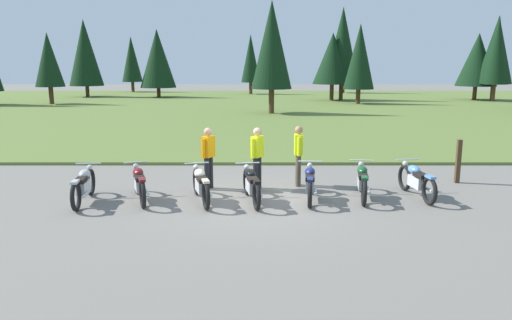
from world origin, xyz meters
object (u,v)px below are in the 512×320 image
motorcycle_sky_blue (418,181)px  motorcycle_black (253,185)px  motorcycle_navy (312,183)px  motorcycle_british_green (364,181)px  rider_near_row_end (300,152)px  rider_in_hivis_vest (259,154)px  motorcycle_silver (86,185)px  motorcycle_cream (203,184)px  motorcycle_maroon (141,183)px  trail_marker_post (460,162)px  rider_checking_bike (210,154)px

motorcycle_sky_blue → motorcycle_black: bearing=-173.9°
motorcycle_navy → motorcycle_british_green: bearing=6.6°
rider_near_row_end → motorcycle_sky_blue: bearing=-22.5°
rider_in_hivis_vest → motorcycle_silver: bearing=-162.2°
motorcycle_british_green → rider_in_hivis_vest: size_ratio=1.25×
motorcycle_british_green → motorcycle_black: bearing=-172.9°
motorcycle_sky_blue → motorcycle_british_green: bearing=-176.1°
motorcycle_cream → motorcycle_navy: bearing=3.8°
motorcycle_maroon → motorcycle_black: (2.77, -0.13, 0.00)m
motorcycle_silver → motorcycle_sky_blue: 8.26m
motorcycle_cream → motorcycle_black: size_ratio=0.98×
motorcycle_silver → motorcycle_sky_blue: same height
motorcycle_silver → motorcycle_navy: same height
motorcycle_black → motorcycle_sky_blue: (4.17, 0.44, 0.00)m
motorcycle_maroon → motorcycle_cream: bearing=-4.5°
motorcycle_maroon → motorcycle_navy: bearing=0.8°
motorcycle_cream → trail_marker_post: trail_marker_post is taller
trail_marker_post → motorcycle_cream: bearing=-164.4°
motorcycle_navy → motorcycle_cream: bearing=-176.2°
motorcycle_british_green → rider_near_row_end: bearing=139.3°
motorcycle_british_green → rider_checking_bike: size_ratio=1.25×
motorcycle_maroon → motorcycle_black: bearing=-2.8°
motorcycle_silver → motorcycle_cream: same height
motorcycle_maroon → rider_near_row_end: bearing=20.5°
motorcycle_black → rider_checking_bike: 1.81m
motorcycle_maroon → motorcycle_black: same height
rider_near_row_end → trail_marker_post: size_ratio=1.35×
motorcycle_silver → motorcycle_british_green: same height
motorcycle_black → rider_near_row_end: bearing=52.1°
motorcycle_british_green → trail_marker_post: 3.47m
motorcycle_navy → rider_in_hivis_vest: rider_in_hivis_vest is taller
motorcycle_sky_blue → trail_marker_post: size_ratio=1.69×
motorcycle_maroon → trail_marker_post: (8.61, 1.85, 0.18)m
motorcycle_maroon → rider_in_hivis_vest: rider_in_hivis_vest is taller
rider_in_hivis_vest → rider_checking_bike: size_ratio=1.00×
motorcycle_maroon → motorcycle_sky_blue: bearing=2.6°
motorcycle_navy → motorcycle_british_green: 1.34m
motorcycle_maroon → trail_marker_post: size_ratio=1.63×
motorcycle_silver → motorcycle_navy: 5.53m
motorcycle_british_green → rider_near_row_end: size_ratio=1.25×
motorcycle_cream → rider_checking_bike: rider_checking_bike is taller
motorcycle_navy → motorcycle_sky_blue: bearing=5.2°
motorcycle_sky_blue → rider_in_hivis_vest: rider_in_hivis_vest is taller
motorcycle_maroon → motorcycle_sky_blue: size_ratio=0.96×
motorcycle_british_green → trail_marker_post: trail_marker_post is taller
rider_in_hivis_vest → rider_checking_bike: (-1.31, -0.00, 0.00)m
motorcycle_black → motorcycle_british_green: 2.80m
motorcycle_black → rider_in_hivis_vest: rider_in_hivis_vest is taller
rider_checking_bike → motorcycle_cream: bearing=-93.1°
motorcycle_sky_blue → rider_checking_bike: size_ratio=1.25×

